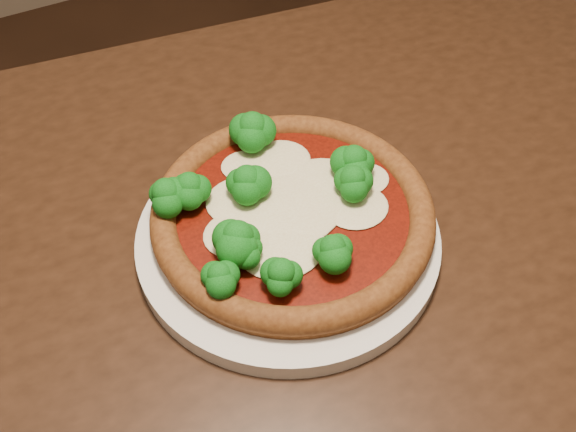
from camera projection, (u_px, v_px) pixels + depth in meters
dining_table at (284, 335)px, 0.66m from camera, size 1.43×1.05×0.75m
plate at (288, 237)px, 0.62m from camera, size 0.29×0.29×0.02m
pizza at (286, 209)px, 0.61m from camera, size 0.27×0.27×0.06m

